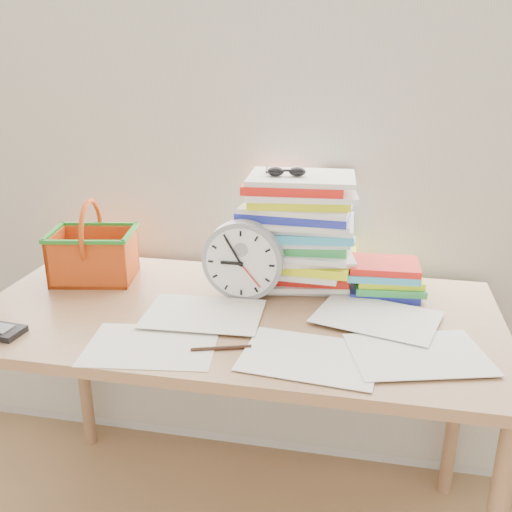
% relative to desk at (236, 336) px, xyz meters
% --- Properties ---
extents(curtain, '(2.40, 0.01, 2.50)m').
position_rel_desk_xyz_m(curtain, '(0.00, 0.38, 0.62)').
color(curtain, beige).
rests_on(curtain, room_shell).
extents(desk, '(1.40, 0.70, 0.75)m').
position_rel_desk_xyz_m(desk, '(0.00, 0.00, 0.00)').
color(desk, '#916744').
rests_on(desk, ground).
extents(paper_stack, '(0.35, 0.30, 0.33)m').
position_rel_desk_xyz_m(paper_stack, '(0.13, 0.23, 0.24)').
color(paper_stack, white).
rests_on(paper_stack, desk).
extents(clock, '(0.23, 0.05, 0.23)m').
position_rel_desk_xyz_m(clock, '(0.00, 0.09, 0.19)').
color(clock, gray).
rests_on(clock, desk).
extents(sunglasses, '(0.14, 0.12, 0.03)m').
position_rel_desk_xyz_m(sunglasses, '(0.10, 0.21, 0.42)').
color(sunglasses, black).
rests_on(sunglasses, paper_stack).
extents(book_stack, '(0.24, 0.18, 0.10)m').
position_rel_desk_xyz_m(book_stack, '(0.40, 0.21, 0.12)').
color(book_stack, white).
rests_on(book_stack, desk).
extents(basket, '(0.28, 0.23, 0.24)m').
position_rel_desk_xyz_m(basket, '(-0.48, 0.14, 0.20)').
color(basket, '#E25516').
rests_on(basket, desk).
extents(pen, '(0.14, 0.05, 0.01)m').
position_rel_desk_xyz_m(pen, '(0.02, -0.21, 0.08)').
color(pen, black).
rests_on(pen, desk).
extents(scattered_papers, '(1.26, 0.42, 0.02)m').
position_rel_desk_xyz_m(scattered_papers, '(0.00, 0.00, 0.08)').
color(scattered_papers, white).
rests_on(scattered_papers, desk).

